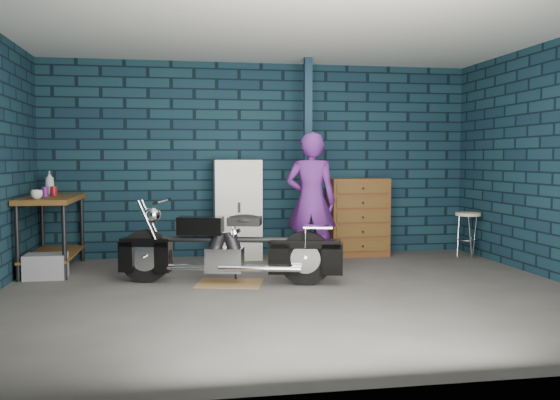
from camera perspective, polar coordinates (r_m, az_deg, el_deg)
The scene contains 15 objects.
ground at distance 6.06m, azimuth 1.48°, elevation -9.05°, with size 6.00×6.00×0.00m, color #4C4A47.
room_walls at distance 6.47m, azimuth 0.55°, elevation 8.75°, with size 6.02×5.01×2.71m.
support_post at distance 7.93m, azimuth 2.68°, elevation 3.87°, with size 0.10×0.10×2.70m, color #112738.
workbench at distance 7.75m, azimuth -21.05°, elevation -3.03°, with size 0.60×1.40×0.91m, color brown.
drip_mat at distance 6.58m, azimuth -4.86°, elevation -7.99°, with size 0.70×0.53×0.01m, color olive.
motorcycle at distance 6.50m, azimuth -4.88°, elevation -4.05°, with size 2.09×0.57×0.92m, color black, non-canonical shape.
person at distance 7.27m, azimuth 3.00°, elevation -0.14°, with size 0.62×0.41×1.69m, color #521D6E.
storage_bin at distance 7.31m, azimuth -21.61°, elevation -5.95°, with size 0.45×0.32×0.28m, color gray.
locker at distance 8.09m, azimuth -4.11°, elevation -0.92°, with size 0.63×0.45×1.35m, color beige.
tool_chest at distance 8.44m, azimuth 7.52°, elevation -1.63°, with size 0.82×0.45×1.09m, color brown.
shop_stool at distance 8.59m, azimuth 17.62°, elevation -3.24°, with size 0.34×0.34×0.62m, color beige, non-canonical shape.
cup_a at distance 7.29m, azimuth -22.39°, elevation 0.50°, with size 0.13×0.13×0.10m, color beige.
mug_purple at distance 7.66m, azimuth -21.69°, elevation 0.74°, with size 0.09×0.09×0.12m, color #5F1B6C.
mug_red at distance 7.87m, azimuth -20.95°, elevation 0.82°, with size 0.08×0.08×0.11m, color maroon.
bottle at distance 8.16m, azimuth -21.30°, elevation 1.58°, with size 0.12×0.12×0.30m, color gray.
Camera 1 is at (-1.14, -5.79, 1.37)m, focal length 38.00 mm.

